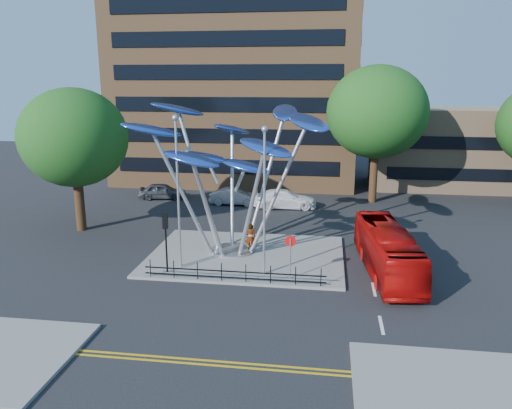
% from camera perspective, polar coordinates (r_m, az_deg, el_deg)
% --- Properties ---
extents(ground, '(120.00, 120.00, 0.00)m').
position_cam_1_polar(ground, '(25.84, -1.05, -10.62)').
color(ground, black).
rests_on(ground, ground).
extents(traffic_island, '(12.00, 9.00, 0.15)m').
position_cam_1_polar(traffic_island, '(31.44, -1.10, -5.86)').
color(traffic_island, slate).
rests_on(traffic_island, ground).
extents(double_yellow_near, '(40.00, 0.12, 0.01)m').
position_cam_1_polar(double_yellow_near, '(20.63, -3.84, -17.49)').
color(double_yellow_near, gold).
rests_on(double_yellow_near, ground).
extents(double_yellow_far, '(40.00, 0.12, 0.01)m').
position_cam_1_polar(double_yellow_far, '(20.38, -4.02, -17.93)').
color(double_yellow_far, gold).
rests_on(double_yellow_far, ground).
extents(brick_tower, '(25.00, 15.00, 30.00)m').
position_cam_1_polar(brick_tower, '(56.19, -2.00, 18.35)').
color(brick_tower, brown).
rests_on(brick_tower, ground).
extents(low_building_near, '(15.00, 8.00, 8.00)m').
position_cam_1_polar(low_building_near, '(54.97, 21.04, 6.04)').
color(low_building_near, tan).
rests_on(low_building_near, ground).
extents(tree_right, '(8.80, 8.80, 12.11)m').
position_cam_1_polar(tree_right, '(45.45, 13.68, 10.20)').
color(tree_right, black).
rests_on(tree_right, ground).
extents(tree_left, '(7.60, 7.60, 10.32)m').
position_cam_1_polar(tree_left, '(37.85, -20.10, 7.16)').
color(tree_left, black).
rests_on(tree_left, ground).
extents(leaf_sculpture, '(12.72, 9.54, 9.51)m').
position_cam_1_polar(leaf_sculpture, '(30.67, -2.94, 6.71)').
color(leaf_sculpture, '#9EA0A5').
rests_on(leaf_sculpture, traffic_island).
extents(street_lamp_left, '(0.36, 0.36, 8.80)m').
position_cam_1_polar(street_lamp_left, '(28.45, -8.95, 2.88)').
color(street_lamp_left, '#9EA0A5').
rests_on(street_lamp_left, traffic_island).
extents(street_lamp_right, '(0.36, 0.36, 8.30)m').
position_cam_1_polar(street_lamp_right, '(26.98, 0.97, 1.88)').
color(street_lamp_right, '#9EA0A5').
rests_on(street_lamp_right, traffic_island).
extents(traffic_light_island, '(0.28, 0.18, 3.42)m').
position_cam_1_polar(traffic_light_island, '(28.34, -10.30, -2.93)').
color(traffic_light_island, black).
rests_on(traffic_light_island, traffic_island).
extents(no_entry_sign_island, '(0.60, 0.10, 2.45)m').
position_cam_1_polar(no_entry_sign_island, '(27.27, 3.95, -5.18)').
color(no_entry_sign_island, '#9EA0A5').
rests_on(no_entry_sign_island, traffic_island).
extents(pedestrian_railing_front, '(10.00, 0.06, 1.00)m').
position_cam_1_polar(pedestrian_railing_front, '(27.32, -2.57, -7.96)').
color(pedestrian_railing_front, black).
rests_on(pedestrian_railing_front, traffic_island).
extents(red_bus, '(3.22, 9.72, 2.66)m').
position_cam_1_polar(red_bus, '(29.55, 14.75, -5.09)').
color(red_bus, '#A70907').
rests_on(red_bus, ground).
extents(pedestrian, '(0.73, 0.55, 1.84)m').
position_cam_1_polar(pedestrian, '(31.66, -0.63, -3.82)').
color(pedestrian, gray).
rests_on(pedestrian, traffic_island).
extents(parked_car_left, '(4.52, 2.37, 1.47)m').
position_cam_1_polar(parked_car_left, '(47.20, -10.64, 1.52)').
color(parked_car_left, '#414449').
rests_on(parked_car_left, ground).
extents(parked_car_mid, '(4.39, 1.56, 1.44)m').
position_cam_1_polar(parked_car_mid, '(44.23, -2.45, 0.89)').
color(parked_car_mid, '#979A9E').
rests_on(parked_car_mid, ground).
extents(parked_car_right, '(5.70, 2.90, 1.59)m').
position_cam_1_polar(parked_car_right, '(43.09, 3.30, 0.63)').
color(parked_car_right, white).
rests_on(parked_car_right, ground).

